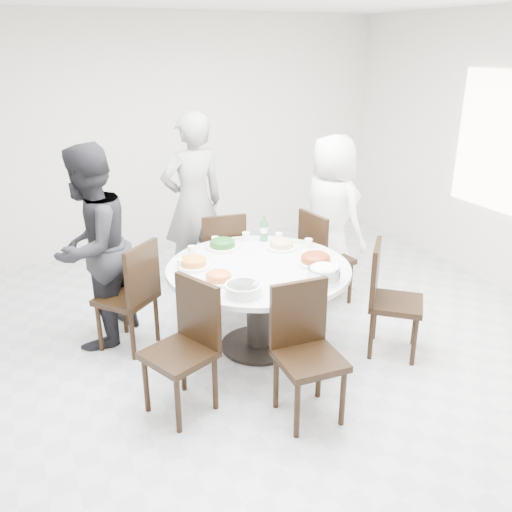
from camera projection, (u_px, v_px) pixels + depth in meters
name	position (u px, v px, depth m)	size (l,w,h in m)	color
floor	(254.00, 361.00, 4.45)	(6.00, 6.00, 0.01)	silver
wall_back	(152.00, 136.00, 6.48)	(6.00, 0.01, 2.80)	silver
dining_table	(258.00, 307.00, 4.53)	(1.50, 1.50, 0.75)	silver
chair_ne	(327.00, 257.00, 5.33)	(0.42, 0.42, 0.95)	black
chair_n	(220.00, 256.00, 5.35)	(0.42, 0.42, 0.95)	black
chair_nw	(126.00, 295.00, 4.52)	(0.42, 0.42, 0.95)	black
chair_sw	(179.00, 352.00, 3.69)	(0.42, 0.42, 0.95)	black
chair_s	(310.00, 357.00, 3.63)	(0.42, 0.42, 0.95)	black
chair_se	(397.00, 301.00, 4.42)	(0.42, 0.42, 0.95)	black
diner_right	(331.00, 215.00, 5.48)	(0.79, 0.52, 1.63)	white
diner_middle	(193.00, 204.00, 5.49)	(0.67, 0.44, 1.84)	black
diner_left	(91.00, 248.00, 4.48)	(0.84, 0.65, 1.72)	black
dish_greens	(222.00, 245.00, 4.75)	(0.29, 0.29, 0.07)	white
dish_pale	(281.00, 245.00, 4.75)	(0.26, 0.26, 0.07)	white
dish_orange	(193.00, 263.00, 4.36)	(0.27, 0.27, 0.07)	white
dish_redbrown	(316.00, 260.00, 4.42)	(0.31, 0.31, 0.08)	white
dish_tofu	(219.00, 278.00, 4.08)	(0.25, 0.25, 0.06)	white
rice_bowl	(324.00, 275.00, 4.09)	(0.25, 0.25, 0.11)	silver
soup_bowl	(243.00, 289.00, 3.88)	(0.27, 0.27, 0.08)	white
beverage_bottle	(264.00, 228.00, 4.92)	(0.07, 0.07, 0.24)	#2B6D3D
tea_cups	(232.00, 238.00, 4.90)	(0.07, 0.07, 0.08)	white
chopsticks	(228.00, 239.00, 4.98)	(0.24, 0.04, 0.01)	tan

